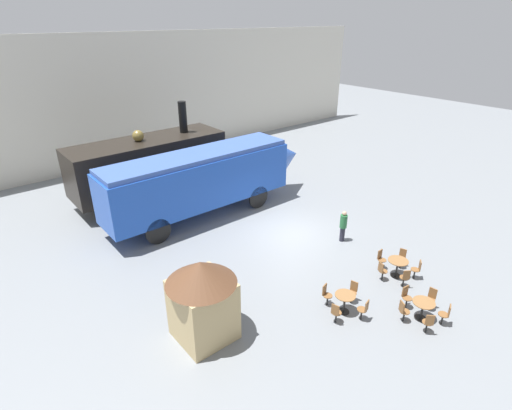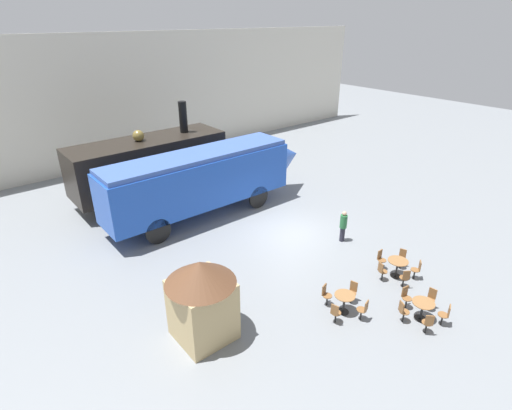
{
  "view_description": "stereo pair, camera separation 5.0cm",
  "coord_description": "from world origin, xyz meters",
  "px_view_note": "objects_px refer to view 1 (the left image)",
  "views": [
    {
      "loc": [
        -12.52,
        -12.55,
        9.99
      ],
      "look_at": [
        -1.36,
        1.0,
        1.6
      ],
      "focal_mm": 28.0,
      "sensor_mm": 36.0,
      "label": 1
    },
    {
      "loc": [
        -12.49,
        -12.58,
        9.99
      ],
      "look_at": [
        -1.36,
        1.0,
        1.6
      ],
      "focal_mm": 28.0,
      "sensor_mm": 36.0,
      "label": 2
    }
  ],
  "objects_px": {
    "cafe_table_near": "(345,299)",
    "cafe_chair_0": "(364,309)",
    "steam_locomotive": "(149,162)",
    "cafe_table_far": "(423,306)",
    "visitor_person": "(343,225)",
    "streamlined_locomotive": "(212,175)",
    "ticket_kiosk": "(202,296)",
    "cafe_table_mid": "(398,264)"
  },
  "relations": [
    {
      "from": "cafe_table_mid",
      "to": "visitor_person",
      "type": "distance_m",
      "value": 3.4
    },
    {
      "from": "visitor_person",
      "to": "streamlined_locomotive",
      "type": "bearing_deg",
      "value": 114.87
    },
    {
      "from": "cafe_table_near",
      "to": "cafe_chair_0",
      "type": "distance_m",
      "value": 0.75
    },
    {
      "from": "steam_locomotive",
      "to": "cafe_table_mid",
      "type": "distance_m",
      "value": 14.71
    },
    {
      "from": "streamlined_locomotive",
      "to": "cafe_chair_0",
      "type": "xyz_separation_m",
      "value": [
        -0.76,
        -10.73,
        -1.68
      ]
    },
    {
      "from": "streamlined_locomotive",
      "to": "cafe_chair_0",
      "type": "height_order",
      "value": "streamlined_locomotive"
    },
    {
      "from": "cafe_table_mid",
      "to": "visitor_person",
      "type": "relative_size",
      "value": 0.52
    },
    {
      "from": "cafe_table_far",
      "to": "streamlined_locomotive",
      "type": "bearing_deg",
      "value": 94.38
    },
    {
      "from": "cafe_table_mid",
      "to": "cafe_table_far",
      "type": "height_order",
      "value": "cafe_table_mid"
    },
    {
      "from": "cafe_chair_0",
      "to": "ticket_kiosk",
      "type": "distance_m",
      "value": 5.8
    },
    {
      "from": "steam_locomotive",
      "to": "cafe_chair_0",
      "type": "relative_size",
      "value": 10.29
    },
    {
      "from": "cafe_table_mid",
      "to": "ticket_kiosk",
      "type": "height_order",
      "value": "ticket_kiosk"
    },
    {
      "from": "cafe_table_near",
      "to": "cafe_chair_0",
      "type": "xyz_separation_m",
      "value": [
        0.19,
        -0.72,
        -0.07
      ]
    },
    {
      "from": "steam_locomotive",
      "to": "cafe_chair_0",
      "type": "distance_m",
      "value": 14.9
    },
    {
      "from": "ticket_kiosk",
      "to": "cafe_chair_0",
      "type": "bearing_deg",
      "value": -31.83
    },
    {
      "from": "visitor_person",
      "to": "steam_locomotive",
      "type": "bearing_deg",
      "value": 114.04
    },
    {
      "from": "visitor_person",
      "to": "ticket_kiosk",
      "type": "relative_size",
      "value": 0.54
    },
    {
      "from": "streamlined_locomotive",
      "to": "cafe_table_far",
      "type": "relative_size",
      "value": 15.68
    },
    {
      "from": "cafe_table_near",
      "to": "cafe_table_mid",
      "type": "relative_size",
      "value": 0.93
    },
    {
      "from": "steam_locomotive",
      "to": "streamlined_locomotive",
      "type": "height_order",
      "value": "steam_locomotive"
    },
    {
      "from": "streamlined_locomotive",
      "to": "cafe_table_near",
      "type": "distance_m",
      "value": 10.18
    },
    {
      "from": "cafe_table_mid",
      "to": "cafe_chair_0",
      "type": "bearing_deg",
      "value": -166.74
    },
    {
      "from": "steam_locomotive",
      "to": "cafe_table_near",
      "type": "bearing_deg",
      "value": -87.03
    },
    {
      "from": "streamlined_locomotive",
      "to": "cafe_chair_0",
      "type": "relative_size",
      "value": 14.21
    },
    {
      "from": "visitor_person",
      "to": "cafe_chair_0",
      "type": "bearing_deg",
      "value": -132.83
    },
    {
      "from": "cafe_table_far",
      "to": "visitor_person",
      "type": "xyz_separation_m",
      "value": [
        2.14,
        5.42,
        0.3
      ]
    },
    {
      "from": "steam_locomotive",
      "to": "streamlined_locomotive",
      "type": "relative_size",
      "value": 0.72
    },
    {
      "from": "streamlined_locomotive",
      "to": "visitor_person",
      "type": "xyz_separation_m",
      "value": [
        3.06,
        -6.61,
        -1.32
      ]
    },
    {
      "from": "cafe_chair_0",
      "to": "cafe_table_near",
      "type": "bearing_deg",
      "value": -0.0
    },
    {
      "from": "cafe_table_near",
      "to": "cafe_chair_0",
      "type": "height_order",
      "value": "cafe_chair_0"
    },
    {
      "from": "steam_locomotive",
      "to": "cafe_chair_0",
      "type": "xyz_separation_m",
      "value": [
        0.92,
        -14.77,
        -1.7
      ]
    },
    {
      "from": "steam_locomotive",
      "to": "cafe_table_near",
      "type": "xyz_separation_m",
      "value": [
        0.73,
        -14.05,
        -1.63
      ]
    },
    {
      "from": "visitor_person",
      "to": "ticket_kiosk",
      "type": "height_order",
      "value": "ticket_kiosk"
    },
    {
      "from": "steam_locomotive",
      "to": "streamlined_locomotive",
      "type": "xyz_separation_m",
      "value": [
        1.69,
        -4.04,
        -0.02
      ]
    },
    {
      "from": "cafe_table_mid",
      "to": "streamlined_locomotive",
      "type": "bearing_deg",
      "value": 104.26
    },
    {
      "from": "streamlined_locomotive",
      "to": "cafe_table_mid",
      "type": "distance_m",
      "value": 10.4
    },
    {
      "from": "cafe_table_near",
      "to": "cafe_table_far",
      "type": "height_order",
      "value": "cafe_table_near"
    },
    {
      "from": "cafe_table_mid",
      "to": "cafe_chair_0",
      "type": "xyz_separation_m",
      "value": [
        -3.3,
        -0.78,
        -0.1
      ]
    },
    {
      "from": "cafe_table_near",
      "to": "cafe_chair_0",
      "type": "bearing_deg",
      "value": -75.03
    },
    {
      "from": "steam_locomotive",
      "to": "cafe_table_near",
      "type": "relative_size",
      "value": 11.5
    },
    {
      "from": "ticket_kiosk",
      "to": "cafe_table_far",
      "type": "bearing_deg",
      "value": -33.38
    },
    {
      "from": "cafe_chair_0",
      "to": "ticket_kiosk",
      "type": "bearing_deg",
      "value": 43.2
    }
  ]
}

